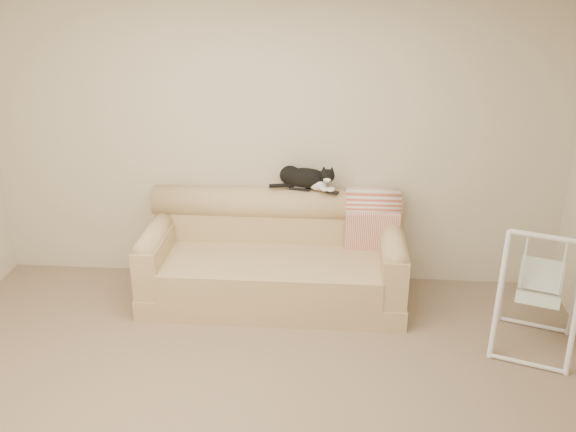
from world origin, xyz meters
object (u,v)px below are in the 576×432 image
object	(u,v)px
sofa	(274,259)
tuxedo_cat	(305,178)
remote_b	(329,191)
remote_a	(300,188)
baby_swing	(539,292)

from	to	relation	value
sofa	tuxedo_cat	world-z (taller)	tuxedo_cat
remote_b	tuxedo_cat	size ratio (longest dim) A/B	0.29
remote_a	remote_b	xyz separation A→B (m)	(0.26, -0.04, -0.00)
tuxedo_cat	baby_swing	size ratio (longest dim) A/B	0.61
remote_b	tuxedo_cat	world-z (taller)	tuxedo_cat
remote_b	tuxedo_cat	distance (m)	0.23
remote_a	remote_b	size ratio (longest dim) A/B	1.12
remote_a	tuxedo_cat	world-z (taller)	tuxedo_cat
remote_b	baby_swing	bearing A→B (deg)	-27.87
remote_b	remote_a	bearing A→B (deg)	171.62
sofa	remote_b	size ratio (longest dim) A/B	13.28
remote_b	baby_swing	xyz separation A→B (m)	(1.57, -0.83, -0.44)
sofa	baby_swing	bearing A→B (deg)	-17.08
remote_a	baby_swing	distance (m)	2.07
tuxedo_cat	baby_swing	world-z (taller)	tuxedo_cat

